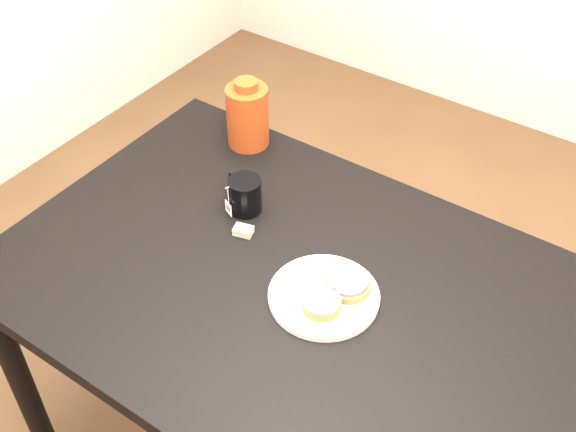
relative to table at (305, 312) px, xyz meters
The scene contains 7 objects.
table is the anchor object (origin of this frame).
plate 0.10m from the table, ahead, with size 0.24×0.24×0.02m.
bagel_back 0.14m from the table, 28.64° to the left, with size 0.11×0.11×0.03m.
bagel_front 0.13m from the table, 29.80° to the right, with size 0.10×0.10×0.03m.
mug 0.33m from the table, 153.40° to the left, with size 0.13×0.11×0.09m.
teabag_pouch 0.25m from the table, 164.37° to the left, with size 0.04×0.03×0.02m, color #C6B793.
bagel_package 0.59m from the table, 139.91° to the left, with size 0.12×0.12×0.20m.
Camera 1 is at (0.58, -0.91, 1.94)m, focal length 45.00 mm.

